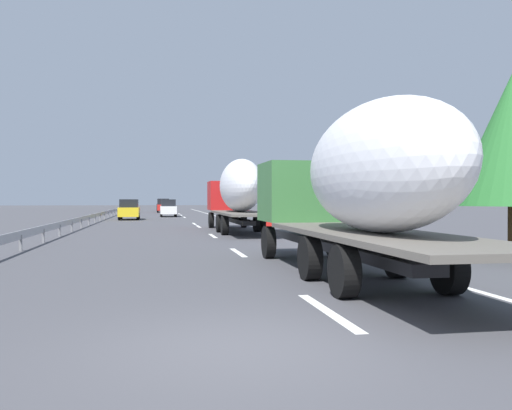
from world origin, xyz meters
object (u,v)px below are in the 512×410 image
at_px(car_red_compact, 163,206).
at_px(car_black_suv, 163,205).
at_px(road_sign, 243,197).
at_px(truck_lead, 238,191).
at_px(truck_trailing, 355,182).
at_px(car_yellow_coupe, 129,209).
at_px(car_white_van, 168,208).

bearing_deg(car_red_compact, car_black_suv, -0.02).
xyz_separation_m(car_black_suv, road_sign, (-39.64, -6.86, 1.10)).
bearing_deg(truck_lead, truck_trailing, -180.00).
bearing_deg(truck_trailing, car_red_compact, 3.22).
xyz_separation_m(car_red_compact, road_sign, (-29.81, -6.86, 1.09)).
relative_size(truck_trailing, car_yellow_coupe, 2.98).
bearing_deg(car_yellow_coupe, truck_lead, -160.64).
bearing_deg(car_red_compact, car_yellow_coupe, 172.72).
xyz_separation_m(truck_trailing, car_yellow_coupe, (39.81, 7.20, -1.37)).
bearing_deg(car_white_van, truck_trailing, -175.91).
bearing_deg(truck_lead, road_sign, -9.99).
distance_m(car_white_van, car_red_compact, 18.73).
height_order(car_red_compact, car_black_suv, car_red_compact).
relative_size(truck_lead, car_yellow_coupe, 3.05).
relative_size(truck_trailing, car_red_compact, 3.22).
distance_m(truck_trailing, road_sign, 37.06).
bearing_deg(truck_lead, car_yellow_coupe, 19.36).
distance_m(car_red_compact, road_sign, 30.61).
height_order(truck_trailing, car_yellow_coupe, truck_trailing).
bearing_deg(car_red_compact, car_white_van, -179.01).
height_order(truck_lead, car_white_van, truck_lead).
distance_m(car_yellow_coupe, car_black_suv, 36.92).
xyz_separation_m(truck_lead, car_yellow_coupe, (20.49, 7.20, -1.45)).
bearing_deg(car_red_compact, truck_lead, -175.47).
bearing_deg(car_white_van, car_black_suv, 0.64).
bearing_deg(road_sign, car_black_suv, 9.81).
xyz_separation_m(truck_trailing, car_black_suv, (76.57, 3.76, -1.35)).
relative_size(truck_trailing, road_sign, 4.51).
relative_size(truck_lead, road_sign, 4.61).
relative_size(car_yellow_coupe, road_sign, 1.51).
distance_m(truck_trailing, car_red_compact, 66.86).
relative_size(car_yellow_coupe, car_black_suv, 1.09).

